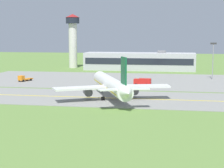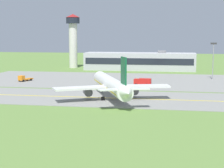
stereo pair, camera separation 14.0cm
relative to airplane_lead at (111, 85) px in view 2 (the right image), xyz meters
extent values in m
plane|color=olive|center=(-3.47, 1.76, -4.13)|extent=(500.00, 500.00, 0.00)
cube|color=gray|center=(-3.47, 1.76, -4.08)|extent=(240.00, 28.00, 0.10)
cube|color=gray|center=(6.53, 43.76, -4.08)|extent=(140.00, 52.00, 0.10)
cube|color=yellow|center=(-3.47, 1.76, -4.03)|extent=(220.00, 0.60, 0.01)
cylinder|color=white|center=(-0.18, 0.45, 0.07)|extent=(16.49, 33.01, 4.00)
cone|color=white|center=(-7.02, 17.32, 0.07)|extent=(4.50, 3.84, 3.80)
cone|color=white|center=(6.73, -16.60, 0.47)|extent=(4.35, 4.24, 3.40)
cube|color=gold|center=(-0.18, 0.45, -0.43)|extent=(15.54, 30.52, 0.36)
cube|color=#1E232D|center=(-6.20, 15.28, 0.77)|extent=(3.83, 2.95, 0.70)
cube|color=white|center=(-7.23, -4.78, -0.43)|extent=(15.39, 11.67, 0.50)
cylinder|color=#47474C|center=(-6.13, -2.18, -1.83)|extent=(3.41, 4.02, 2.30)
cylinder|color=black|center=(-6.73, -0.69, -1.83)|extent=(2.04, 1.02, 2.10)
cube|color=white|center=(8.52, 1.61, -0.43)|extent=(15.72, 8.30, 0.50)
cylinder|color=#47474C|center=(5.92, 2.71, -1.83)|extent=(3.41, 4.02, 2.30)
cylinder|color=black|center=(5.31, 4.19, -1.83)|extent=(2.04, 1.02, 2.10)
cube|color=#145938|center=(5.45, -13.45, 5.32)|extent=(2.02, 4.23, 6.50)
cube|color=white|center=(2.56, -14.84, 0.87)|extent=(6.42, 4.94, 0.30)
cube|color=white|center=(8.50, -12.43, 0.87)|extent=(6.43, 3.97, 0.30)
cylinder|color=slate|center=(-5.07, 12.50, -2.76)|extent=(0.24, 0.24, 1.65)
cylinder|color=black|center=(-5.07, 12.50, -3.58)|extent=(0.74, 1.15, 1.10)
cylinder|color=slate|center=(-1.84, -2.38, -2.76)|extent=(0.24, 0.24, 1.65)
cylinder|color=black|center=(-2.10, -2.48, -3.58)|extent=(0.74, 1.15, 1.10)
cylinder|color=black|center=(-1.59, -2.27, -3.58)|extent=(0.74, 1.15, 1.10)
cylinder|color=slate|center=(2.98, -0.42, -2.76)|extent=(0.24, 0.24, 1.65)
cylinder|color=black|center=(2.72, -0.53, -3.58)|extent=(0.74, 1.15, 1.10)
cylinder|color=black|center=(3.23, -0.32, -3.58)|extent=(0.74, 1.15, 1.10)
cube|color=orange|center=(-40.36, 31.84, -2.63)|extent=(2.48, 2.36, 1.80)
cube|color=#1E232D|center=(-40.61, 31.11, -2.32)|extent=(1.78, 0.72, 0.81)
cube|color=orange|center=(-39.29, 34.85, -3.33)|extent=(3.51, 5.04, 0.40)
cylinder|color=orange|center=(-40.36, 31.84, -1.63)|extent=(0.20, 0.20, 0.18)
cylinder|color=black|center=(-39.41, 31.50, -3.68)|extent=(0.58, 0.95, 0.90)
cylinder|color=black|center=(-41.30, 32.17, -3.68)|extent=(0.58, 0.95, 0.90)
cylinder|color=black|center=(-38.00, 35.37, -3.68)|extent=(0.58, 0.95, 0.90)
cylinder|color=black|center=(-39.98, 36.07, -3.68)|extent=(0.58, 0.95, 0.90)
cube|color=red|center=(3.88, 29.22, -2.63)|extent=(1.94, 2.13, 1.80)
cube|color=#1E232D|center=(3.12, 29.28, -2.32)|extent=(0.26, 1.84, 0.81)
cube|color=red|center=(6.87, 29.00, -2.53)|extent=(4.34, 2.40, 2.00)
cylinder|color=orange|center=(3.88, 29.22, -1.63)|extent=(0.20, 0.20, 0.18)
cylinder|color=black|center=(3.81, 28.22, -3.68)|extent=(0.92, 0.37, 0.90)
cylinder|color=black|center=(3.95, 30.22, -3.68)|extent=(0.92, 0.37, 0.90)
cylinder|color=black|center=(7.63, 27.89, -3.68)|extent=(0.92, 0.37, 0.90)
cylinder|color=black|center=(7.79, 29.98, -3.68)|extent=(0.92, 0.37, 0.90)
cube|color=#B2B2B7|center=(-0.99, 86.67, 0.22)|extent=(55.14, 12.82, 8.70)
cube|color=#1E232D|center=(-0.99, 80.21, 0.65)|extent=(52.93, 0.10, 3.13)
cube|color=slate|center=(10.04, 86.67, 5.17)|extent=(4.00, 4.00, 1.20)
cylinder|color=silver|center=(-37.53, 93.67, 7.65)|extent=(4.40, 4.40, 23.57)
cylinder|color=#1E232D|center=(-37.53, 93.67, 21.04)|extent=(7.20, 7.20, 3.20)
cone|color=maroon|center=(-37.53, 93.67, 23.54)|extent=(7.60, 7.60, 1.80)
cylinder|color=gray|center=(31.77, 52.05, 2.87)|extent=(0.36, 0.36, 14.00)
cube|color=#333333|center=(31.77, 52.05, 10.22)|extent=(2.40, 0.50, 0.70)
camera|label=1|loc=(18.13, -101.34, 13.97)|focal=60.20mm
camera|label=2|loc=(18.27, -101.31, 13.97)|focal=60.20mm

